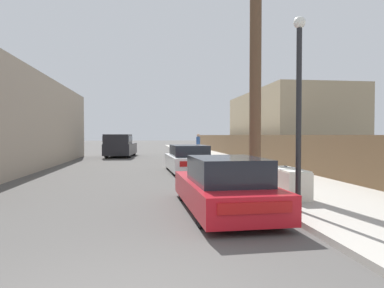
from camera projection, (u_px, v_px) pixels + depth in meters
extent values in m
cube|color=#ADA89E|center=(211.00, 157.00, 27.27)|extent=(4.20, 63.00, 0.12)
cube|color=silver|center=(287.00, 183.00, 9.45)|extent=(0.67, 1.83, 0.74)
cube|color=white|center=(287.00, 169.00, 9.44)|extent=(0.64, 1.76, 0.03)
cube|color=#333335|center=(286.00, 166.00, 10.02)|extent=(0.03, 0.20, 0.02)
cube|color=gray|center=(283.00, 167.00, 9.73)|extent=(0.65, 0.08, 0.01)
cube|color=gray|center=(291.00, 169.00, 9.17)|extent=(0.65, 0.08, 0.01)
cube|color=red|center=(223.00, 192.00, 8.17)|extent=(1.91, 4.53, 0.58)
cube|color=black|center=(227.00, 170.00, 7.76)|extent=(1.58, 2.20, 0.58)
cube|color=#B21414|center=(255.00, 208.00, 5.95)|extent=(1.36, 0.08, 0.20)
cylinder|color=black|center=(183.00, 189.00, 9.41)|extent=(0.22, 0.67, 0.66)
cylinder|color=black|center=(236.00, 187.00, 9.66)|extent=(0.22, 0.67, 0.66)
cylinder|color=black|center=(203.00, 211.00, 6.68)|extent=(0.22, 0.67, 0.66)
cylinder|color=black|center=(276.00, 208.00, 6.93)|extent=(0.22, 0.67, 0.66)
cube|color=silver|center=(188.00, 162.00, 16.72)|extent=(2.07, 4.50, 0.66)
cube|color=black|center=(189.00, 150.00, 16.53)|extent=(1.72, 2.54, 0.52)
cube|color=#B21414|center=(197.00, 164.00, 14.53)|extent=(1.46, 0.09, 0.23)
cylinder|color=black|center=(169.00, 164.00, 17.93)|extent=(0.23, 0.62, 0.62)
cylinder|color=black|center=(199.00, 163.00, 18.21)|extent=(0.23, 0.62, 0.62)
cylinder|color=black|center=(175.00, 169.00, 15.23)|extent=(0.23, 0.62, 0.62)
cylinder|color=black|center=(211.00, 168.00, 15.52)|extent=(0.23, 0.62, 0.62)
cube|color=#232328|center=(121.00, 149.00, 28.70)|extent=(2.49, 5.51, 0.90)
cube|color=#232328|center=(118.00, 139.00, 27.21)|extent=(2.13, 2.56, 0.75)
cube|color=black|center=(118.00, 139.00, 27.21)|extent=(2.16, 2.51, 0.42)
cylinder|color=black|center=(129.00, 153.00, 27.09)|extent=(0.32, 0.84, 0.82)
cylinder|color=black|center=(107.00, 153.00, 27.01)|extent=(0.32, 0.84, 0.82)
cylinder|color=black|center=(134.00, 151.00, 30.41)|extent=(0.32, 0.84, 0.82)
cylinder|color=black|center=(114.00, 151.00, 30.32)|extent=(0.32, 0.84, 0.82)
cylinder|color=brown|center=(255.00, 54.00, 11.53)|extent=(0.40, 0.40, 8.85)
cylinder|color=#232326|center=(299.00, 120.00, 7.58)|extent=(0.12, 0.12, 4.04)
sphere|color=white|center=(299.00, 22.00, 7.52)|extent=(0.26, 0.26, 0.26)
cube|color=brown|center=(241.00, 146.00, 25.83)|extent=(0.08, 42.71, 1.69)
cube|color=tan|center=(287.00, 126.00, 26.42)|extent=(6.00, 12.21, 5.06)
cylinder|color=#282D42|center=(198.00, 150.00, 29.42)|extent=(0.28, 0.28, 0.86)
cylinder|color=#2D5193|center=(198.00, 141.00, 29.40)|extent=(0.34, 0.34, 0.68)
sphere|color=tan|center=(198.00, 135.00, 29.38)|extent=(0.26, 0.26, 0.26)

